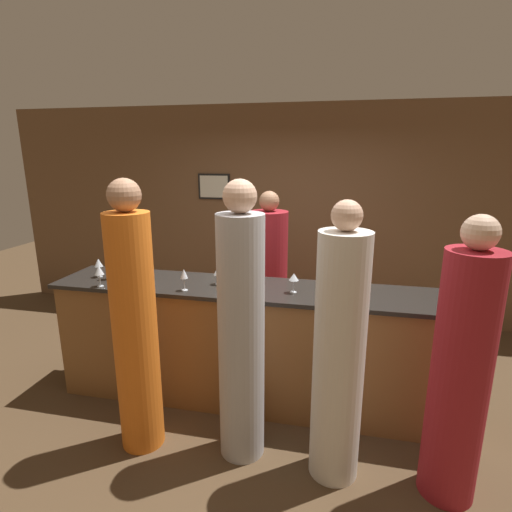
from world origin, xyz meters
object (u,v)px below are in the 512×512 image
wine_bottle_0 (113,265)px  ice_bucket (234,276)px  guest_1 (241,333)px  guest_0 (460,374)px  guest_2 (135,327)px  bartender (269,283)px  guest_3 (339,356)px

wine_bottle_0 → ice_bucket: (1.12, 0.04, -0.04)m
guest_1 → wine_bottle_0: size_ratio=6.42×
guest_0 → guest_2: bearing=179.8°
guest_1 → wine_bottle_0: bearing=155.6°
bartender → guest_0: bearing=133.2°
guest_0 → ice_bucket: guest_0 is taller
guest_1 → guest_0: bearing=-3.4°
bartender → guest_2: guest_2 is taller
guest_2 → guest_1: bearing=5.6°
guest_3 → wine_bottle_0: bearing=161.6°
wine_bottle_0 → bartender: bearing=35.6°
guest_1 → bartender: bearing=93.3°
guest_0 → guest_1: bearing=176.6°
guest_3 → ice_bucket: (-0.90, 0.71, 0.27)m
guest_0 → ice_bucket: bearing=155.9°
guest_3 → wine_bottle_0: guest_3 is taller
guest_0 → ice_bucket: (-1.63, 0.73, 0.30)m
guest_0 → wine_bottle_0: guest_0 is taller
bartender → ice_bucket: size_ratio=10.11×
bartender → wine_bottle_0: 1.59m
guest_0 → wine_bottle_0: (-2.76, 0.69, 0.34)m
guest_0 → ice_bucket: 1.82m
ice_bucket → guest_3: bearing=-38.2°
guest_0 → guest_2: size_ratio=0.92×
guest_2 → ice_bucket: (0.55, 0.72, 0.21)m
bartender → guest_2: (-0.69, -1.59, 0.13)m
bartender → guest_0: guest_0 is taller
guest_1 → ice_bucket: guest_1 is taller
bartender → guest_2: 1.74m
guest_2 → ice_bucket: 0.93m
guest_2 → wine_bottle_0: bearing=129.7°
guest_0 → wine_bottle_0: size_ratio=5.88×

